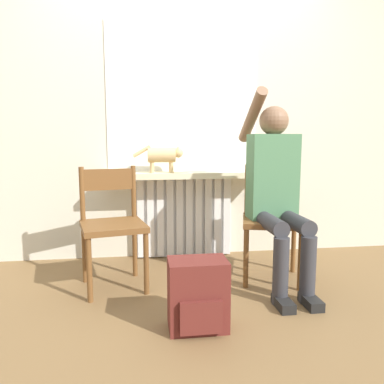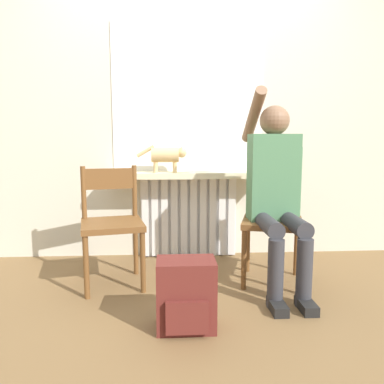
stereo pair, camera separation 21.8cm
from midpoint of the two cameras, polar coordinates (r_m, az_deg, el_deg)
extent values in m
plane|color=brown|center=(2.35, 3.79, -18.11)|extent=(12.00, 12.00, 0.00)
cube|color=beige|center=(3.35, 1.29, 13.38)|extent=(7.00, 0.06, 2.70)
cube|color=white|center=(3.34, 1.33, -3.74)|extent=(0.84, 0.05, 0.71)
cube|color=white|center=(3.29, -5.24, -3.96)|extent=(0.06, 0.03, 0.68)
cube|color=white|center=(3.28, -3.76, -3.95)|extent=(0.06, 0.03, 0.68)
cube|color=white|center=(3.28, -2.29, -3.94)|extent=(0.06, 0.03, 0.68)
cube|color=white|center=(3.29, -0.81, -3.92)|extent=(0.06, 0.03, 0.68)
cube|color=white|center=(3.29, 0.66, -3.91)|extent=(0.06, 0.03, 0.68)
cube|color=white|center=(3.30, 2.13, -3.89)|extent=(0.06, 0.03, 0.68)
cube|color=white|center=(3.31, 3.59, -3.86)|extent=(0.06, 0.03, 0.68)
cube|color=white|center=(3.32, 5.04, -3.84)|extent=(0.06, 0.03, 0.68)
cube|color=white|center=(3.33, 6.48, -3.81)|extent=(0.06, 0.03, 0.68)
cube|color=white|center=(3.35, 7.90, -3.78)|extent=(0.06, 0.03, 0.68)
cube|color=beige|center=(3.18, 1.51, 2.63)|extent=(1.36, 0.28, 0.05)
cube|color=white|center=(3.32, 1.34, 14.06)|extent=(1.30, 0.01, 1.25)
cube|color=brown|center=(2.66, -9.79, -4.96)|extent=(0.50, 0.50, 0.04)
cylinder|color=brown|center=(2.54, -13.44, -11.14)|extent=(0.04, 0.04, 0.42)
cylinder|color=brown|center=(2.58, -5.06, -10.66)|extent=(0.04, 0.04, 0.42)
cylinder|color=brown|center=(2.89, -13.77, -8.80)|extent=(0.04, 0.04, 0.42)
cylinder|color=brown|center=(2.92, -6.44, -8.42)|extent=(0.04, 0.04, 0.42)
cylinder|color=brown|center=(2.80, -14.07, -0.09)|extent=(0.04, 0.04, 0.38)
cylinder|color=brown|center=(2.83, -6.58, 0.20)|extent=(0.04, 0.04, 0.38)
cube|color=brown|center=(2.80, -10.35, 1.99)|extent=(0.37, 0.10, 0.15)
cube|color=brown|center=(2.78, 14.37, -4.56)|extent=(0.52, 0.52, 0.04)
cylinder|color=brown|center=(2.66, 10.29, -10.15)|extent=(0.04, 0.04, 0.42)
cylinder|color=brown|center=(2.67, 18.35, -10.34)|extent=(0.04, 0.04, 0.42)
cylinder|color=brown|center=(3.01, 10.57, -8.00)|extent=(0.04, 0.04, 0.42)
cylinder|color=brown|center=(3.03, 17.64, -8.18)|extent=(0.04, 0.04, 0.42)
cylinder|color=brown|center=(2.92, 10.79, 0.35)|extent=(0.04, 0.04, 0.38)
cylinder|color=brown|center=(2.94, 18.00, 0.14)|extent=(0.04, 0.04, 0.38)
cube|color=brown|center=(2.91, 14.47, 2.11)|extent=(0.37, 0.13, 0.15)
cylinder|color=#333338|center=(2.56, 13.84, -4.77)|extent=(0.11, 0.44, 0.11)
cylinder|color=#333338|center=(2.62, 17.62, -4.63)|extent=(0.11, 0.44, 0.11)
cylinder|color=#333338|center=(2.43, 15.20, -11.95)|extent=(0.10, 0.10, 0.43)
cylinder|color=#333338|center=(2.49, 19.21, -11.61)|extent=(0.10, 0.10, 0.43)
cube|color=black|center=(2.45, 15.51, -16.52)|extent=(0.09, 0.20, 0.06)
cube|color=black|center=(2.51, 19.56, -16.07)|extent=(0.09, 0.20, 0.06)
cube|color=#4C7F56|center=(2.75, 14.47, 2.18)|extent=(0.34, 0.20, 0.61)
sphere|color=#846047|center=(2.74, 14.76, 10.50)|extent=(0.21, 0.21, 0.21)
cylinder|color=#846047|center=(2.84, 11.59, 11.27)|extent=(0.08, 0.50, 0.38)
cylinder|color=#4C7F56|center=(2.77, 17.72, 1.45)|extent=(0.08, 0.08, 0.49)
cylinder|color=#DBB77A|center=(3.11, -2.12, 5.66)|extent=(0.23, 0.12, 0.12)
sphere|color=#DBB77A|center=(3.12, 0.43, 6.01)|extent=(0.08, 0.08, 0.08)
cone|color=#DBB77A|center=(3.09, 0.46, 6.69)|extent=(0.03, 0.03, 0.03)
cone|color=#DBB77A|center=(3.14, 0.41, 6.70)|extent=(0.03, 0.03, 0.03)
cylinder|color=#DBB77A|center=(3.09, -0.62, 3.73)|extent=(0.03, 0.03, 0.09)
cylinder|color=#DBB77A|center=(3.15, -0.68, 3.81)|extent=(0.03, 0.03, 0.09)
cylinder|color=#DBB77A|center=(3.08, -3.57, 3.71)|extent=(0.03, 0.03, 0.09)
cylinder|color=#DBB77A|center=(3.15, -3.57, 3.79)|extent=(0.03, 0.03, 0.09)
cylinder|color=#DBB77A|center=(3.11, -5.12, 6.20)|extent=(0.15, 0.03, 0.11)
cube|color=maroon|center=(2.12, 2.16, -15.34)|extent=(0.32, 0.21, 0.39)
cube|color=maroon|center=(2.04, 2.49, -18.67)|extent=(0.22, 0.03, 0.18)
camera|label=1|loc=(0.11, -87.74, 0.31)|focal=35.00mm
camera|label=2|loc=(0.11, 92.26, -0.31)|focal=35.00mm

